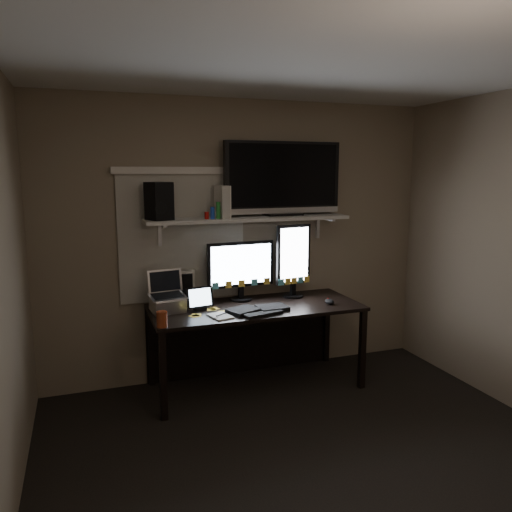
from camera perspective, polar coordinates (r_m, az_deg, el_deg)
name	(u,v)px	position (r m, az deg, el deg)	size (l,w,h in m)	color
floor	(332,478)	(3.41, 8.73, -23.81)	(3.60, 3.60, 0.00)	black
ceiling	(345,52)	(2.91, 10.09, 21.93)	(3.60, 3.60, 0.00)	silver
back_wall	(242,240)	(4.55, -1.58, 1.79)	(3.60, 3.60, 0.00)	#7B6B58
window_blinds	(183,238)	(4.39, -8.38, 2.07)	(1.10, 0.02, 1.10)	beige
desk	(251,322)	(4.47, -0.54, -7.52)	(1.80, 0.75, 0.73)	black
wall_shelf	(248,219)	(4.36, -0.89, 4.29)	(1.80, 0.35, 0.03)	beige
monitor_landscape	(241,270)	(4.44, -1.75, -1.66)	(0.62, 0.07, 0.54)	black
monitor_portrait	(293,260)	(4.56, 4.29, -0.50)	(0.34, 0.06, 0.68)	black
keyboard	(258,309)	(4.15, 0.22, -6.11)	(0.51, 0.20, 0.03)	black
mouse	(330,301)	(4.41, 8.41, -5.17)	(0.07, 0.12, 0.04)	black
notepad	(220,316)	(4.00, -4.10, -6.87)	(0.15, 0.20, 0.01)	silver
tablet	(200,298)	(4.18, -6.45, -4.84)	(0.23, 0.10, 0.20)	black
file_sorter	(180,288)	(4.40, -8.71, -3.59)	(0.23, 0.10, 0.29)	black
laptop	(167,292)	(4.15, -10.10, -4.13)	(0.29, 0.24, 0.33)	silver
cup	(162,319)	(3.80, -10.70, -7.11)	(0.08, 0.08, 0.12)	maroon
sticky_notes	(206,313)	(4.12, -5.70, -6.44)	(0.33, 0.24, 0.00)	yellow
tv	(283,179)	(4.51, 3.10, 8.82)	(1.09, 0.20, 0.66)	black
game_console	(222,202)	(4.27, -3.86, 6.20)	(0.07, 0.23, 0.27)	beige
speaker	(159,201)	(4.15, -11.03, 6.18)	(0.17, 0.20, 0.31)	black
bottles	(215,210)	(4.19, -4.67, 5.21)	(0.22, 0.05, 0.14)	#A50F0C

